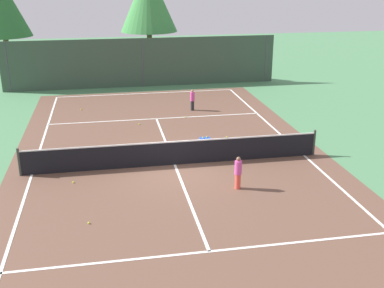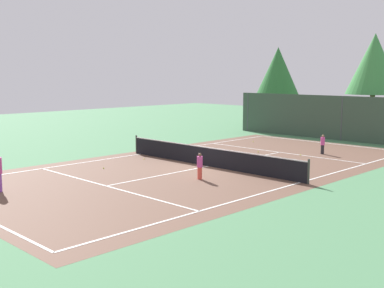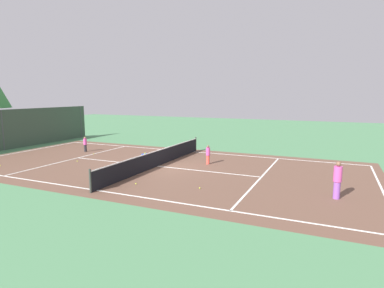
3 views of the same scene
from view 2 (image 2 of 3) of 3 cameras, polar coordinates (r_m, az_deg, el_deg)
ground_plane at (r=25.34m, az=1.93°, el=-2.61°), size 80.00×80.00×0.00m
court_surface at (r=25.34m, az=1.93°, el=-2.60°), size 13.00×25.00×0.01m
tennis_net at (r=25.25m, az=1.93°, el=-1.47°), size 11.90×0.10×1.10m
perimeter_fence at (r=36.57m, az=17.05°, el=2.88°), size 18.00×0.12×3.20m
tree_0 at (r=46.05m, az=9.97°, el=8.34°), size 3.90×3.90×7.18m
tree_1 at (r=38.83m, az=20.47°, el=8.72°), size 4.00×4.00×7.71m
player_0 at (r=30.13m, az=14.98°, el=-0.02°), size 0.25×0.25×1.16m
player_1 at (r=22.11m, az=0.91°, el=-2.57°), size 0.26×0.26×1.21m
ball_crate at (r=25.72m, az=7.57°, el=-2.11°), size 0.47×0.35×0.43m
tennis_ball_0 at (r=29.38m, az=12.54°, el=-1.25°), size 0.07×0.07×0.07m
tennis_ball_1 at (r=28.06m, az=-0.99°, el=-1.49°), size 0.07×0.07×0.07m
tennis_ball_2 at (r=30.13m, az=7.72°, el=-0.89°), size 0.07×0.07×0.07m
tennis_ball_3 at (r=25.07m, az=-10.27°, el=-2.78°), size 0.07×0.07×0.07m
tennis_ball_4 at (r=25.77m, az=10.97°, el=-2.50°), size 0.07×0.07×0.07m
tennis_ball_5 at (r=27.42m, az=-5.60°, el=-1.75°), size 0.07×0.07×0.07m
tennis_ball_6 at (r=28.89m, az=-3.80°, el=-1.23°), size 0.07×0.07×0.07m
tennis_ball_7 at (r=34.55m, az=7.14°, el=0.27°), size 0.07×0.07×0.07m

